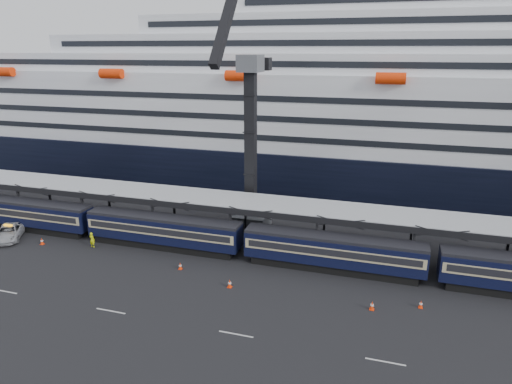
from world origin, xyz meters
TOP-DOWN VIEW (x-y plane):
  - ground at (0.00, 0.00)m, footprint 260.00×260.00m
  - train at (-4.65, 10.00)m, footprint 133.05×3.00m
  - canopy at (0.00, 14.00)m, footprint 130.00×6.25m
  - cruise_ship at (-1.08, 45.99)m, footprint 214.09×28.84m
  - crane_dark_near at (-20.00, 18.59)m, footprint 4.50×17.75m
  - pickup_truck at (-47.70, 6.67)m, footprint 5.49×6.73m
  - worker at (-36.22, 7.50)m, footprint 0.73×0.52m
  - traffic_cone_a at (-42.58, 6.38)m, footprint 0.43×0.43m
  - traffic_cone_b at (-23.64, 5.35)m, footprint 0.39×0.39m
  - traffic_cone_c at (-17.20, 3.22)m, footprint 0.44×0.44m
  - traffic_cone_d at (-3.44, 3.17)m, footprint 0.44×0.44m
  - traffic_cone_e at (0.82, 4.79)m, footprint 0.38×0.38m

SIDE VIEW (x-z plane):
  - ground at x=0.00m, z-range 0.00..0.00m
  - traffic_cone_e at x=0.82m, z-range 0.00..0.76m
  - traffic_cone_b at x=-23.64m, z-range -0.01..0.78m
  - traffic_cone_a at x=-42.58m, z-range -0.01..0.85m
  - traffic_cone_d at x=-3.44m, z-range -0.01..0.87m
  - traffic_cone_c at x=-17.20m, z-range -0.01..0.87m
  - pickup_truck at x=-47.70m, z-range 0.00..1.70m
  - worker at x=-36.22m, z-range 0.00..1.88m
  - train at x=-4.65m, z-range 0.18..4.23m
  - canopy at x=0.00m, z-range 2.49..8.01m
  - crane_dark_near at x=-20.00m, z-range -5.61..29.47m
  - cruise_ship at x=-1.08m, z-range -4.66..29.34m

